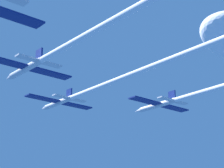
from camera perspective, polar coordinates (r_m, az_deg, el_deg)
The scene contains 2 objects.
jet_lead at distance 82.29m, azimuth -0.13°, elevation 0.25°, with size 17.07×61.62×2.83m.
jet_left_wing at distance 63.06m, azimuth -5.20°, elevation 5.74°, with size 17.07×52.05×2.83m.
Camera 1 is at (-49.40, -78.45, -26.28)m, focal length 67.05 mm.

